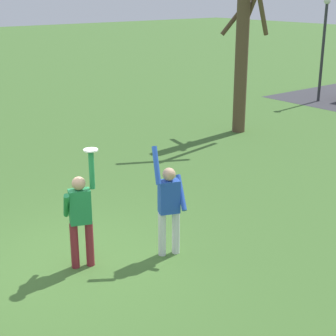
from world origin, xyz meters
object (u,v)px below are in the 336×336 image
person_catcher (80,214)px  person_defender (169,204)px  frisbee_disc (91,150)px  bare_tree_tall (243,46)px  lamppost_by_lot (324,40)px

person_catcher → person_defender: person_catcher is taller
person_catcher → frisbee_disc: frisbee_disc is taller
person_defender → bare_tree_tall: (-5.37, 7.30, 1.86)m
person_defender → person_catcher: bearing=0.0°
bare_tree_tall → person_catcher: bearing=-61.3°
person_defender → frisbee_disc: bearing=0.0°
person_catcher → lamppost_by_lot: 16.45m
frisbee_disc → lamppost_by_lot: bearing=113.2°
person_catcher → lamppost_by_lot: lamppost_by_lot is taller
person_catcher → frisbee_disc: 1.13m
frisbee_disc → lamppost_by_lot: size_ratio=0.06×
lamppost_by_lot → bare_tree_tall: bearing=-76.7°
person_defender → lamppost_by_lot: size_ratio=0.48×
person_catcher → lamppost_by_lot: bearing=44.1°
person_catcher → frisbee_disc: size_ratio=8.66×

